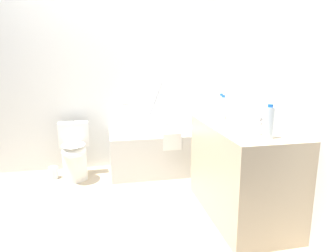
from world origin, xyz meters
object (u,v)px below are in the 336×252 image
(sink_basin, at_px, (240,124))
(water_bottle_1, at_px, (221,105))
(bathtub, at_px, (166,149))
(water_bottle_2, at_px, (223,108))
(water_bottle_0, at_px, (269,122))
(sink_faucet, at_px, (260,121))
(toilet, at_px, (74,153))
(toilet_paper_roll, at_px, (53,173))
(drinking_glass_0, at_px, (232,114))
(drinking_glass_2, at_px, (256,128))
(drinking_glass_1, at_px, (231,117))

(sink_basin, relative_size, water_bottle_1, 1.38)
(bathtub, height_order, water_bottle_2, bathtub)
(water_bottle_2, bearing_deg, sink_basin, -87.63)
(bathtub, relative_size, water_bottle_0, 5.54)
(bathtub, xyz_separation_m, sink_basin, (0.41, -1.23, 0.57))
(sink_faucet, distance_m, water_bottle_1, 0.54)
(sink_faucet, height_order, water_bottle_2, water_bottle_2)
(toilet, relative_size, water_bottle_2, 2.87)
(toilet, distance_m, toilet_paper_roll, 0.37)
(drinking_glass_0, xyz_separation_m, drinking_glass_2, (-0.07, -0.63, 0.00))
(drinking_glass_1, bearing_deg, toilet, 148.06)
(toilet, height_order, toilet_paper_roll, toilet)
(water_bottle_1, bearing_deg, water_bottle_0, -89.50)
(water_bottle_0, height_order, drinking_glass_0, water_bottle_0)
(water_bottle_2, height_order, drinking_glass_1, water_bottle_2)
(bathtub, distance_m, toilet_paper_roll, 1.40)
(sink_basin, xyz_separation_m, water_bottle_1, (0.02, 0.51, 0.09))
(bathtub, relative_size, drinking_glass_0, 14.84)
(sink_faucet, height_order, toilet_paper_roll, sink_faucet)
(sink_faucet, bearing_deg, toilet_paper_roll, 147.70)
(drinking_glass_0, bearing_deg, toilet, 152.05)
(sink_basin, distance_m, drinking_glass_1, 0.24)
(toilet, xyz_separation_m, water_bottle_2, (1.52, -0.84, 0.62))
(drinking_glass_1, bearing_deg, water_bottle_0, -88.31)
(sink_basin, xyz_separation_m, drinking_glass_0, (0.07, 0.35, 0.03))
(sink_faucet, relative_size, toilet_paper_roll, 1.09)
(water_bottle_1, distance_m, drinking_glass_0, 0.18)
(water_bottle_2, relative_size, drinking_glass_0, 2.48)
(water_bottle_0, height_order, water_bottle_2, water_bottle_0)
(water_bottle_2, height_order, drinking_glass_0, water_bottle_2)
(water_bottle_2, bearing_deg, sink_faucet, -61.12)
(sink_faucet, bearing_deg, drinking_glass_0, 107.94)
(water_bottle_0, distance_m, water_bottle_1, 0.92)
(toilet, distance_m, sink_basin, 2.02)
(toilet, xyz_separation_m, water_bottle_1, (1.56, -0.69, 0.62))
(water_bottle_0, distance_m, drinking_glass_1, 0.65)
(water_bottle_1, relative_size, drinking_glass_2, 2.35)
(drinking_glass_0, bearing_deg, sink_basin, -101.89)
(drinking_glass_1, bearing_deg, water_bottle_2, 101.97)
(toilet, bearing_deg, water_bottle_0, 40.91)
(sink_faucet, relative_size, drinking_glass_1, 1.93)
(water_bottle_0, bearing_deg, toilet, 134.15)
(water_bottle_2, relative_size, drinking_glass_1, 3.00)
(water_bottle_1, relative_size, drinking_glass_0, 2.45)
(sink_faucet, relative_size, water_bottle_2, 0.64)
(toilet, bearing_deg, sink_basin, 48.72)
(drinking_glass_1, height_order, drinking_glass_2, drinking_glass_2)
(sink_basin, relative_size, water_bottle_0, 1.26)
(drinking_glass_0, bearing_deg, toilet_paper_roll, 154.15)
(sink_basin, distance_m, drinking_glass_0, 0.36)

